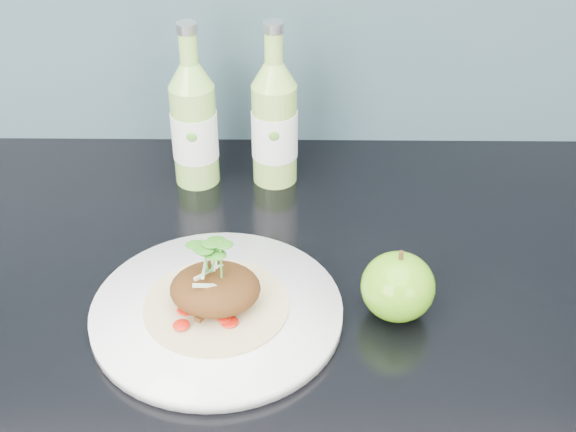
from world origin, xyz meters
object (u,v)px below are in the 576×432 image
Objects in this scene: cider_bottle_left at (194,124)px; cider_bottle_right at (274,123)px; dinner_plate at (217,312)px; green_apple at (398,287)px.

cider_bottle_left and cider_bottle_right have the same top height.
cider_bottle_right is (0.06, 0.30, 0.08)m from dinner_plate.
green_apple is at bearing -34.45° from cider_bottle_left.
dinner_plate is at bearing -177.17° from green_apple.
cider_bottle_right is (0.11, 0.00, 0.00)m from cider_bottle_left.
green_apple is at bearing 2.83° from dinner_plate.
green_apple is 0.47× the size of cider_bottle_left.
dinner_plate is 0.31m from cider_bottle_right.
dinner_plate is 2.77× the size of green_apple.
cider_bottle_right reaches higher than green_apple.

